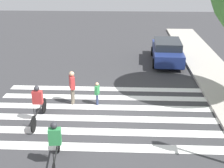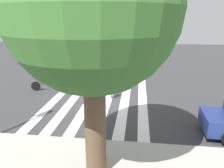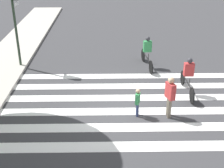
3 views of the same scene
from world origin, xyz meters
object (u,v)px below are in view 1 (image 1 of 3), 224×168
Objects in this scene: cyclist_near_curb at (38,103)px; cyclist_mid_street at (55,143)px; car_parked_silver_sedan at (167,51)px; pedestrian_adult_blue_shirt at (72,86)px; pedestrian_adult_tall_backpack at (97,92)px.

cyclist_mid_street is at bearing 24.53° from cyclist_near_curb.
cyclist_near_curb is 0.51× the size of car_parked_silver_sedan.
car_parked_silver_sedan is (-6.75, 5.20, -0.15)m from pedestrian_adult_blue_shirt.
pedestrian_adult_tall_backpack is at bearing 162.60° from cyclist_mid_street.
pedestrian_adult_blue_shirt is 0.67× the size of cyclist_near_curb.
cyclist_mid_street reaches higher than cyclist_near_curb.
pedestrian_adult_tall_backpack is 2.90m from cyclist_near_curb.
cyclist_mid_street is 0.52× the size of car_parked_silver_sedan.
car_parked_silver_sedan is (-11.59, 4.95, -0.11)m from cyclist_mid_street.
cyclist_near_curb is at bearing -162.04° from cyclist_mid_street.
pedestrian_adult_blue_shirt is at bearing 103.85° from pedestrian_adult_tall_backpack.
pedestrian_adult_tall_backpack is (0.07, 1.16, -0.28)m from pedestrian_adult_blue_shirt.
pedestrian_adult_tall_backpack is at bearing 128.14° from cyclist_near_curb.
cyclist_mid_street is (4.77, -0.91, 0.24)m from pedestrian_adult_tall_backpack.
cyclist_near_curb is at bearing -50.77° from pedestrian_adult_blue_shirt.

